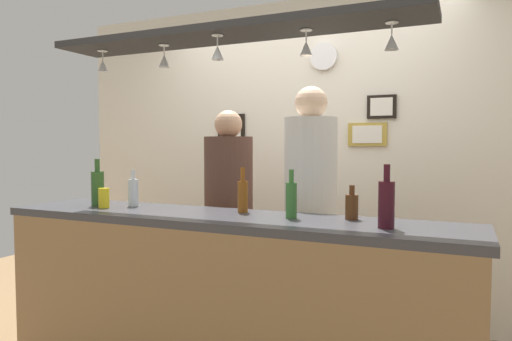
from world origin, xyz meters
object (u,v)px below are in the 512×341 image
person_middle_white_patterned_shirt (310,195)px  bottle_champagne_green (98,187)px  bottle_wine_dark_red (386,203)px  bottle_beer_brown_stubby (352,206)px  bottle_soda_clear (133,192)px  picture_frame_caricature (231,133)px  picture_frame_upper_small (382,107)px  drink_can (104,198)px  bottle_beer_green_import (291,199)px  wall_clock (324,56)px  picture_frame_lower_pair (367,134)px  person_left_brown_shirt (229,204)px  bottle_beer_amber_tall (243,195)px

person_middle_white_patterned_shirt → bottle_champagne_green: size_ratio=5.93×
bottle_champagne_green → bottle_wine_dark_red: size_ratio=1.00×
bottle_beer_brown_stubby → bottle_soda_clear: bearing=-177.9°
bottle_wine_dark_red → picture_frame_caricature: picture_frame_caricature is taller
bottle_soda_clear → picture_frame_upper_small: 1.95m
person_middle_white_patterned_shirt → bottle_beer_brown_stubby: size_ratio=9.89×
bottle_wine_dark_red → drink_can: size_ratio=2.46×
bottle_beer_green_import → wall_clock: size_ratio=1.18×
bottle_soda_clear → picture_frame_lower_pair: bearing=47.1°
bottle_champagne_green → picture_frame_upper_small: picture_frame_upper_small is taller
person_middle_white_patterned_shirt → drink_can: (-1.13, -0.66, -0.00)m
picture_frame_lower_pair → person_middle_white_patterned_shirt: bearing=-104.7°
person_middle_white_patterned_shirt → bottle_beer_brown_stubby: person_middle_white_patterned_shirt is taller
bottle_beer_green_import → picture_frame_caricature: bearing=128.0°
person_middle_white_patterned_shirt → person_left_brown_shirt: bearing=180.0°
bottle_beer_amber_tall → picture_frame_caricature: (-0.73, 1.26, 0.39)m
person_middle_white_patterned_shirt → picture_frame_caricature: bearing=141.3°
bottle_soda_clear → bottle_beer_amber_tall: (0.75, 0.05, 0.01)m
person_left_brown_shirt → picture_frame_caricature: (-0.39, 0.79, 0.51)m
bottle_champagne_green → bottle_beer_brown_stubby: size_ratio=1.67×
bottle_beer_green_import → picture_frame_lower_pair: bearing=84.2°
bottle_wine_dark_red → bottle_beer_brown_stubby: size_ratio=1.67×
bottle_wine_dark_red → picture_frame_upper_small: size_ratio=1.36×
bottle_soda_clear → picture_frame_caricature: 1.37m
bottle_wine_dark_red → bottle_beer_amber_tall: bearing=167.5°
drink_can → person_middle_white_patterned_shirt: bearing=30.2°
bottle_champagne_green → bottle_wine_dark_red: same height
bottle_soda_clear → picture_frame_lower_pair: 1.83m
picture_frame_upper_small → picture_frame_caricature: picture_frame_upper_small is taller
bottle_soda_clear → bottle_wine_dark_red: bearing=-5.0°
drink_can → picture_frame_upper_small: 2.13m
drink_can → wall_clock: (0.98, 1.44, 1.04)m
picture_frame_caricature → picture_frame_lower_pair: 1.20m
picture_frame_lower_pair → wall_clock: size_ratio=1.36×
drink_can → bottle_beer_green_import: bearing=4.5°
bottle_wine_dark_red → picture_frame_lower_pair: picture_frame_lower_pair is taller
drink_can → picture_frame_upper_small: (1.44, 1.45, 0.62)m
wall_clock → picture_frame_caricature: bearing=179.6°
person_left_brown_shirt → wall_clock: 1.44m
bottle_champagne_green → picture_frame_lower_pair: 2.03m
bottle_champagne_green → picture_frame_lower_pair: size_ratio=1.00×
bottle_beer_amber_tall → bottle_champagne_green: bearing=-172.5°
bottle_wine_dark_red → bottle_champagne_green: bearing=178.1°
bottle_beer_brown_stubby → person_left_brown_shirt: bearing=154.2°
bottle_beer_green_import → picture_frame_lower_pair: picture_frame_lower_pair is taller
person_left_brown_shirt → bottle_beer_brown_stubby: bearing=-25.8°
person_left_brown_shirt → person_middle_white_patterned_shirt: bearing=0.0°
bottle_champagne_green → bottle_beer_amber_tall: (0.97, 0.13, -0.02)m
bottle_beer_green_import → picture_frame_upper_small: (0.24, 1.35, 0.58)m
bottle_wine_dark_red → bottle_beer_green_import: (-0.51, 0.10, -0.01)m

